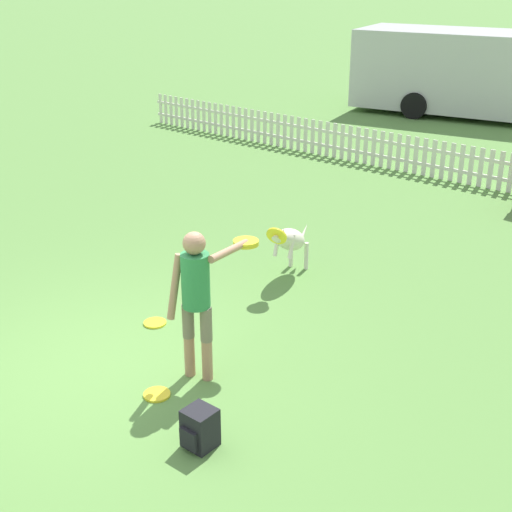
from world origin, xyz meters
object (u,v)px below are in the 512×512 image
Objects in this scene: handler_person at (199,288)px; leaping_dog at (290,240)px; frisbee_near_handler at (155,323)px; equipment_trailer at (452,70)px; backpack_on_grass at (200,428)px; frisbee_near_dog at (157,394)px.

leaping_dog is at bearing 90.21° from handler_person.
frisbee_near_handler is 13.65m from equipment_trailer.
equipment_trailer is (-2.73, 13.33, 1.14)m from frisbee_near_handler.
handler_person is 2.63m from leaping_dog.
equipment_trailer is at bearing -91.08° from leaping_dog.
equipment_trailer is (-3.15, 11.29, 0.61)m from leaping_dog.
backpack_on_grass is at bearing -63.64° from handler_person.
handler_person reaches higher than backpack_on_grass.
backpack_on_grass is (0.78, -0.84, -0.80)m from handler_person.
frisbee_near_dog is (1.10, -1.00, 0.00)m from frisbee_near_handler.
frisbee_near_handler is (-0.43, -2.03, -0.53)m from leaping_dog.
handler_person is 4.30× the size of backpack_on_grass.
leaping_dog is 0.21× the size of equipment_trailer.
backpack_on_grass is at bearing -33.23° from frisbee_near_handler.
handler_person reaches higher than leaping_dog.
frisbee_near_handler is 0.05× the size of equipment_trailer.
handler_person is 0.27× the size of equipment_trailer.
backpack_on_grass reaches higher than frisbee_near_handler.
handler_person is at bearing -85.11° from equipment_trailer.
frisbee_near_handler is 0.72× the size of backpack_on_grass.
frisbee_near_dog is at bearing -42.19° from frisbee_near_handler.
backpack_on_grass is at bearing -18.50° from frisbee_near_dog.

